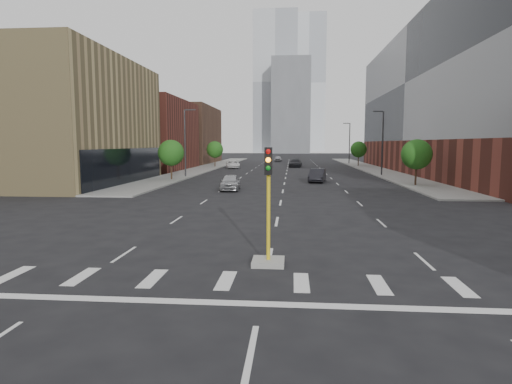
# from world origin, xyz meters

# --- Properties ---
(sidewalk_left_far) EXTENTS (5.00, 92.00, 0.15)m
(sidewalk_left_far) POSITION_xyz_m (-15.00, 74.00, 0.07)
(sidewalk_left_far) COLOR gray
(sidewalk_left_far) RESTS_ON ground
(sidewalk_right_far) EXTENTS (5.00, 92.00, 0.15)m
(sidewalk_right_far) POSITION_xyz_m (15.00, 74.00, 0.07)
(sidewalk_right_far) COLOR gray
(sidewalk_right_far) RESTS_ON ground
(building_left_mid) EXTENTS (20.00, 24.00, 14.00)m
(building_left_mid) POSITION_xyz_m (-27.50, 40.00, 7.00)
(building_left_mid) COLOR tan
(building_left_mid) RESTS_ON ground
(building_left_far_a) EXTENTS (20.00, 22.00, 12.00)m
(building_left_far_a) POSITION_xyz_m (-27.50, 66.00, 6.00)
(building_left_far_a) COLOR brown
(building_left_far_a) RESTS_ON ground
(building_left_far_b) EXTENTS (20.00, 24.00, 13.00)m
(building_left_far_b) POSITION_xyz_m (-27.50, 92.00, 6.50)
(building_left_far_b) COLOR brown
(building_left_far_b) RESTS_ON ground
(building_right_main) EXTENTS (24.00, 70.00, 22.00)m
(building_right_main) POSITION_xyz_m (29.50, 60.00, 11.00)
(building_right_main) COLOR brown
(building_right_main) RESTS_ON ground
(tower_left) EXTENTS (22.00, 22.00, 70.00)m
(tower_left) POSITION_xyz_m (-8.00, 220.00, 35.00)
(tower_left) COLOR #B2B7BC
(tower_left) RESTS_ON ground
(tower_right) EXTENTS (20.00, 20.00, 80.00)m
(tower_right) POSITION_xyz_m (10.00, 260.00, 40.00)
(tower_right) COLOR #B2B7BC
(tower_right) RESTS_ON ground
(tower_mid) EXTENTS (18.00, 18.00, 44.00)m
(tower_mid) POSITION_xyz_m (0.00, 200.00, 22.00)
(tower_mid) COLOR slate
(tower_mid) RESTS_ON ground
(median_traffic_signal) EXTENTS (1.20, 1.20, 4.40)m
(median_traffic_signal) POSITION_xyz_m (0.00, 8.97, 0.97)
(median_traffic_signal) COLOR #999993
(median_traffic_signal) RESTS_ON ground
(streetlight_right_a) EXTENTS (1.60, 0.22, 9.07)m
(streetlight_right_a) POSITION_xyz_m (13.41, 55.00, 5.01)
(streetlight_right_a) COLOR #2D2D30
(streetlight_right_a) RESTS_ON ground
(streetlight_right_b) EXTENTS (1.60, 0.22, 9.07)m
(streetlight_right_b) POSITION_xyz_m (13.41, 90.00, 5.01)
(streetlight_right_b) COLOR #2D2D30
(streetlight_right_b) RESTS_ON ground
(streetlight_left) EXTENTS (1.60, 0.22, 9.07)m
(streetlight_left) POSITION_xyz_m (-13.41, 50.00, 5.01)
(streetlight_left) COLOR #2D2D30
(streetlight_left) RESTS_ON ground
(tree_left_near) EXTENTS (3.20, 3.20, 4.85)m
(tree_left_near) POSITION_xyz_m (-14.00, 45.00, 3.39)
(tree_left_near) COLOR #382619
(tree_left_near) RESTS_ON ground
(tree_left_far) EXTENTS (3.20, 3.20, 4.85)m
(tree_left_far) POSITION_xyz_m (-14.00, 75.00, 3.39)
(tree_left_far) COLOR #382619
(tree_left_far) RESTS_ON ground
(tree_right_near) EXTENTS (3.20, 3.20, 4.85)m
(tree_right_near) POSITION_xyz_m (14.00, 40.00, 3.39)
(tree_right_near) COLOR #382619
(tree_right_near) RESTS_ON ground
(tree_right_far) EXTENTS (3.20, 3.20, 4.85)m
(tree_right_far) POSITION_xyz_m (14.00, 80.00, 3.39)
(tree_right_far) COLOR #382619
(tree_right_far) RESTS_ON ground
(car_near_left) EXTENTS (2.08, 4.66, 1.56)m
(car_near_left) POSITION_xyz_m (-5.16, 34.55, 0.78)
(car_near_left) COLOR #A4A5A9
(car_near_left) RESTS_ON ground
(car_mid_right) EXTENTS (2.43, 5.04, 1.59)m
(car_mid_right) POSITION_xyz_m (3.85, 44.15, 0.80)
(car_mid_right) COLOR black
(car_mid_right) RESTS_ON ground
(car_far_left) EXTENTS (3.19, 5.49, 1.44)m
(car_far_left) POSITION_xyz_m (-10.10, 71.99, 0.72)
(car_far_left) COLOR white
(car_far_left) RESTS_ON ground
(car_deep_right) EXTENTS (2.64, 5.61, 1.58)m
(car_deep_right) POSITION_xyz_m (1.50, 76.33, 0.79)
(car_deep_right) COLOR black
(car_deep_right) RESTS_ON ground
(car_distant) EXTENTS (1.82, 4.20, 1.41)m
(car_distant) POSITION_xyz_m (-2.68, 102.71, 0.71)
(car_distant) COLOR silver
(car_distant) RESTS_ON ground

